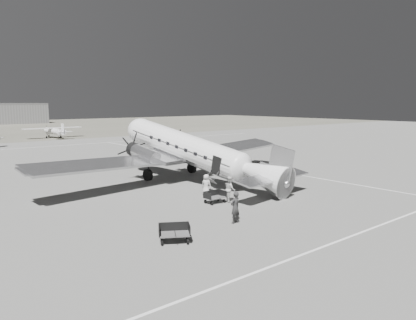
{
  "coord_description": "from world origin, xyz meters",
  "views": [
    {
      "loc": [
        -18.86,
        -24.9,
        6.87
      ],
      "look_at": [
        1.93,
        0.43,
        2.2
      ],
      "focal_mm": 35.0,
      "sensor_mm": 36.0,
      "label": 1
    }
  ],
  "objects_px": {
    "ground_crew": "(235,207)",
    "baggage_cart_near": "(215,197)",
    "dc3_airliner": "(193,153)",
    "light_plane_right": "(54,132)",
    "ramp_agent": "(230,189)",
    "passenger": "(206,185)",
    "baggage_cart_far": "(174,234)"
  },
  "relations": [
    {
      "from": "ground_crew",
      "to": "baggage_cart_near",
      "type": "bearing_deg",
      "value": -122.89
    },
    {
      "from": "dc3_airliner",
      "to": "light_plane_right",
      "type": "relative_size",
      "value": 2.46
    },
    {
      "from": "ramp_agent",
      "to": "passenger",
      "type": "relative_size",
      "value": 1.14
    },
    {
      "from": "ground_crew",
      "to": "passenger",
      "type": "relative_size",
      "value": 1.17
    },
    {
      "from": "baggage_cart_far",
      "to": "passenger",
      "type": "xyz_separation_m",
      "value": [
        7.76,
        7.04,
        0.33
      ]
    },
    {
      "from": "light_plane_right",
      "to": "ground_crew",
      "type": "bearing_deg",
      "value": -102.62
    },
    {
      "from": "baggage_cart_near",
      "to": "ground_crew",
      "type": "relative_size",
      "value": 0.8
    },
    {
      "from": "baggage_cart_near",
      "to": "ramp_agent",
      "type": "distance_m",
      "value": 1.23
    },
    {
      "from": "baggage_cart_near",
      "to": "dc3_airliner",
      "type": "bearing_deg",
      "value": 65.22
    },
    {
      "from": "dc3_airliner",
      "to": "light_plane_right",
      "type": "height_order",
      "value": "dc3_airliner"
    },
    {
      "from": "passenger",
      "to": "ground_crew",
      "type": "bearing_deg",
      "value": 129.17
    },
    {
      "from": "dc3_airliner",
      "to": "baggage_cart_far",
      "type": "relative_size",
      "value": 16.96
    },
    {
      "from": "baggage_cart_near",
      "to": "ground_crew",
      "type": "xyz_separation_m",
      "value": [
        -2.13,
        -4.29,
        0.51
      ]
    },
    {
      "from": "ground_crew",
      "to": "ramp_agent",
      "type": "relative_size",
      "value": 1.03
    },
    {
      "from": "baggage_cart_far",
      "to": "ramp_agent",
      "type": "xyz_separation_m",
      "value": [
        7.75,
        4.4,
        0.44
      ]
    },
    {
      "from": "baggage_cart_near",
      "to": "baggage_cart_far",
      "type": "bearing_deg",
      "value": -143.63
    },
    {
      "from": "baggage_cart_near",
      "to": "ramp_agent",
      "type": "xyz_separation_m",
      "value": [
        1.07,
        -0.36,
        0.48
      ]
    },
    {
      "from": "ramp_agent",
      "to": "passenger",
      "type": "bearing_deg",
      "value": 29.03
    },
    {
      "from": "passenger",
      "to": "ramp_agent",
      "type": "bearing_deg",
      "value": 154.91
    },
    {
      "from": "light_plane_right",
      "to": "baggage_cart_far",
      "type": "xyz_separation_m",
      "value": [
        -15.71,
        -63.52,
        -0.71
      ]
    },
    {
      "from": "light_plane_right",
      "to": "ground_crew",
      "type": "height_order",
      "value": "light_plane_right"
    },
    {
      "from": "dc3_airliner",
      "to": "baggage_cart_far",
      "type": "bearing_deg",
      "value": -138.75
    },
    {
      "from": "light_plane_right",
      "to": "ground_crew",
      "type": "relative_size",
      "value": 6.07
    },
    {
      "from": "baggage_cart_near",
      "to": "baggage_cart_far",
      "type": "relative_size",
      "value": 0.91
    },
    {
      "from": "light_plane_right",
      "to": "baggage_cart_far",
      "type": "relative_size",
      "value": 6.91
    },
    {
      "from": "light_plane_right",
      "to": "ramp_agent",
      "type": "xyz_separation_m",
      "value": [
        -7.96,
        -59.12,
        -0.26
      ]
    },
    {
      "from": "light_plane_right",
      "to": "ground_crew",
      "type": "distance_m",
      "value": 64.03
    },
    {
      "from": "baggage_cart_far",
      "to": "passenger",
      "type": "height_order",
      "value": "passenger"
    },
    {
      "from": "light_plane_right",
      "to": "passenger",
      "type": "height_order",
      "value": "light_plane_right"
    },
    {
      "from": "dc3_airliner",
      "to": "passenger",
      "type": "distance_m",
      "value": 5.16
    },
    {
      "from": "dc3_airliner",
      "to": "ground_crew",
      "type": "xyz_separation_m",
      "value": [
        -5.31,
        -10.92,
        -1.7
      ]
    },
    {
      "from": "dc3_airliner",
      "to": "ramp_agent",
      "type": "bearing_deg",
      "value": -114.7
    }
  ]
}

